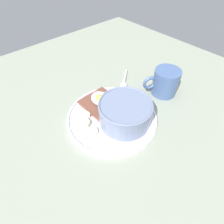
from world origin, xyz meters
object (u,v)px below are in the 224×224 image
Objects in this scene: toast_slice at (101,103)px; banana_slice_left at (85,116)px; coffee_mug at (165,82)px; poached_egg at (100,98)px; banana_slice_back at (93,132)px; spoon at (124,81)px; oatmeal_bowl at (125,113)px; banana_slice_front at (85,124)px.

toast_slice is 3.44× the size of banana_slice_left.
poached_egg is at bearing -112.93° from coffee_mug.
banana_slice_left is 6.49cm from banana_slice_back.
oatmeal_bowl is at bearing -44.99° from spoon.
banana_slice_front is 0.40× the size of coffee_mug.
banana_slice_front is at bearing -179.06° from banana_slice_back.
banana_slice_left is (0.86, -6.56, -0.24)cm from toast_slice.
spoon is at bearing 107.82° from banana_slice_front.
coffee_mug is (7.93, 26.84, 2.95)cm from banana_slice_left.
banana_slice_front is 29.48cm from coffee_mug.
coffee_mug reaches higher than toast_slice.
coffee_mug reaches higher than spoon.
coffee_mug reaches higher than banana_slice_back.
toast_slice is 2.98× the size of banana_slice_back.
banana_slice_back is at bearing -50.26° from toast_slice.
banana_slice_left is at bearing 140.67° from banana_slice_front.
spoon is (-11.24, 23.18, -1.13)cm from banana_slice_back.
coffee_mug is at bearing 73.54° from banana_slice_left.
banana_slice_front reaches higher than toast_slice.
spoon is (-13.83, 13.82, -3.94)cm from oatmeal_bowl.
banana_slice_back is at bearing -64.13° from spoon.
toast_slice is 2.08cm from poached_egg.
poached_egg is 9.25cm from banana_slice_front.
coffee_mug is (1.74, 28.77, 2.98)cm from banana_slice_back.
banana_slice_left is at bearing -76.65° from spoon.
toast_slice is 0.94× the size of coffee_mug.
coffee_mug is (8.63, 20.39, 0.64)cm from poached_egg.
oatmeal_bowl is 1.75× the size of poached_egg.
banana_slice_back is (-2.59, -9.36, -2.81)cm from oatmeal_bowl.
poached_egg reaches higher than spoon.
oatmeal_bowl is 19.43cm from coffee_mug.
coffee_mug is at bearing 66.56° from toast_slice.
spoon is (-5.05, 21.26, -1.16)cm from banana_slice_left.
poached_egg is at bearing 96.17° from banana_slice_left.
banana_slice_back is at bearing 0.94° from banana_slice_front.
toast_slice is 22.27cm from coffee_mug.
toast_slice is (-9.64, -0.87, -2.53)cm from oatmeal_bowl.
banana_slice_front is at bearing -39.33° from banana_slice_left.
coffee_mug is at bearing 67.07° from poached_egg.
spoon is (-7.47, 23.24, -1.33)cm from banana_slice_front.
banana_slice_back is at bearing -50.55° from poached_egg.
toast_slice reaches higher than banana_slice_back.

